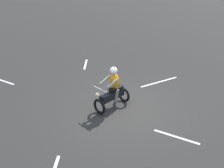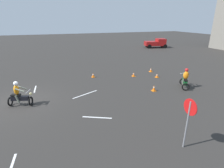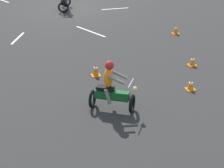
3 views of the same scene
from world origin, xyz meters
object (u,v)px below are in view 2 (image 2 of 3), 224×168
at_px(traffic_cone_near_left, 134,75).
at_px(traffic_cone_mid_center, 93,75).
at_px(traffic_cone_far_left, 157,76).
at_px(motorcycle_rider_background, 185,79).
at_px(traffic_cone_far_right, 151,70).
at_px(pickup_truck, 156,43).
at_px(motorcycle_rider_foreground, 19,95).
at_px(stop_sign, 189,114).
at_px(traffic_cone_mid_left, 154,88).

height_order(traffic_cone_near_left, traffic_cone_mid_center, traffic_cone_mid_center).
relative_size(traffic_cone_mid_center, traffic_cone_far_left, 1.15).
relative_size(motorcycle_rider_background, traffic_cone_far_right, 4.00).
distance_m(pickup_truck, traffic_cone_far_left, 19.40).
bearing_deg(motorcycle_rider_background, motorcycle_rider_foreground, -152.42).
bearing_deg(traffic_cone_near_left, stop_sign, -13.96).
xyz_separation_m(motorcycle_rider_foreground, traffic_cone_mid_left, (0.79, 9.48, -0.50)).
xyz_separation_m(motorcycle_rider_foreground, motorcycle_rider_background, (1.04, 12.19, 0.00)).
distance_m(traffic_cone_mid_left, traffic_cone_far_left, 3.55).
relative_size(traffic_cone_near_left, traffic_cone_far_right, 0.91).
distance_m(pickup_truck, traffic_cone_far_right, 17.57).
bearing_deg(motorcycle_rider_background, traffic_cone_mid_left, -152.70).
relative_size(motorcycle_rider_foreground, motorcycle_rider_background, 1.00).
bearing_deg(traffic_cone_mid_left, pickup_truck, 146.61).
bearing_deg(traffic_cone_far_right, motorcycle_rider_foreground, -72.05).
relative_size(traffic_cone_near_left, traffic_cone_mid_left, 0.80).
relative_size(pickup_truck, traffic_cone_mid_center, 10.50).
relative_size(pickup_truck, traffic_cone_mid_left, 9.54).
relative_size(motorcycle_rider_foreground, traffic_cone_mid_center, 3.89).
distance_m(traffic_cone_mid_center, traffic_cone_mid_left, 6.13).
height_order(motorcycle_rider_background, traffic_cone_mid_center, motorcycle_rider_background).
xyz_separation_m(traffic_cone_near_left, traffic_cone_far_left, (1.07, 1.97, -0.00)).
bearing_deg(traffic_cone_mid_left, motorcycle_rider_foreground, -94.79).
bearing_deg(traffic_cone_far_left, pickup_truck, 147.30).
bearing_deg(traffic_cone_mid_left, stop_sign, -20.88).
bearing_deg(traffic_cone_mid_center, motorcycle_rider_background, 50.62).
bearing_deg(stop_sign, pickup_truck, 149.32).
xyz_separation_m(motorcycle_rider_background, stop_sign, (5.71, -4.97, 0.91)).
bearing_deg(traffic_cone_far_right, traffic_cone_near_left, -71.53).
distance_m(pickup_truck, traffic_cone_mid_left, 22.94).
bearing_deg(traffic_cone_mid_center, traffic_cone_far_right, 87.88).
bearing_deg(traffic_cone_mid_center, traffic_cone_mid_left, 36.20).
xyz_separation_m(traffic_cone_mid_center, traffic_cone_mid_left, (4.95, 3.62, 0.02)).
bearing_deg(traffic_cone_far_right, traffic_cone_mid_center, -92.12).
distance_m(traffic_cone_near_left, traffic_cone_mid_left, 3.90).
height_order(motorcycle_rider_background, traffic_cone_far_left, motorcycle_rider_background).
height_order(motorcycle_rider_background, traffic_cone_near_left, motorcycle_rider_background).
height_order(traffic_cone_near_left, traffic_cone_far_right, traffic_cone_far_right).
bearing_deg(stop_sign, traffic_cone_near_left, 166.04).
relative_size(motorcycle_rider_background, traffic_cone_near_left, 4.40).
bearing_deg(traffic_cone_mid_left, motorcycle_rider_background, 84.86).
relative_size(traffic_cone_mid_left, traffic_cone_far_right, 1.13).
bearing_deg(traffic_cone_near_left, traffic_cone_mid_center, -105.42).
height_order(motorcycle_rider_background, stop_sign, stop_sign).
bearing_deg(pickup_truck, traffic_cone_mid_left, -18.89).
distance_m(traffic_cone_near_left, traffic_cone_far_left, 2.24).
distance_m(motorcycle_rider_foreground, traffic_cone_far_right, 12.73).
xyz_separation_m(stop_sign, traffic_cone_mid_left, (-5.96, 2.27, -1.41)).
bearing_deg(pickup_truck, traffic_cone_mid_center, -34.33).
xyz_separation_m(motorcycle_rider_background, traffic_cone_far_left, (-3.07, -0.56, -0.55)).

